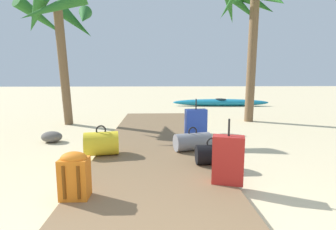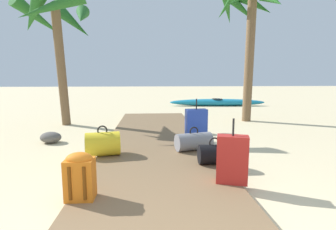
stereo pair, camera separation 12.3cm
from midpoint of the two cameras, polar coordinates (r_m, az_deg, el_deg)
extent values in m
plane|color=beige|center=(4.42, -1.93, -9.39)|extent=(60.00, 60.00, 0.00)
cube|color=brown|center=(5.16, -2.02, -6.28)|extent=(1.93, 7.88, 0.08)
cylinder|color=black|center=(3.92, 10.38, -8.44)|extent=(0.46, 0.29, 0.28)
torus|color=black|center=(3.88, 10.45, -6.01)|extent=(0.16, 0.03, 0.16)
cube|color=red|center=(3.25, 13.96, -9.44)|extent=(0.40, 0.27, 0.58)
cylinder|color=black|center=(3.15, 14.21, -2.63)|extent=(0.02, 0.02, 0.20)
cube|color=orange|center=(2.97, -18.46, -12.93)|extent=(0.29, 0.22, 0.43)
ellipsoid|color=orange|center=(2.90, -18.66, -8.97)|extent=(0.28, 0.21, 0.15)
cylinder|color=#70380C|center=(2.89, -20.51, -13.60)|extent=(0.04, 0.04, 0.34)
cylinder|color=#70380C|center=(2.85, -17.65, -13.79)|extent=(0.04, 0.04, 0.34)
cube|color=#2847B7|center=(5.14, 6.73, -2.30)|extent=(0.42, 0.25, 0.64)
cylinder|color=black|center=(5.07, 6.81, 2.37)|extent=(0.02, 0.02, 0.20)
cylinder|color=slate|center=(4.57, 6.12, -5.79)|extent=(0.68, 0.45, 0.30)
torus|color=black|center=(4.53, 6.15, -3.58)|extent=(0.16, 0.07, 0.16)
cylinder|color=gold|center=(4.39, -13.49, -6.05)|extent=(0.60, 0.47, 0.38)
torus|color=black|center=(4.34, -13.59, -3.22)|extent=(0.17, 0.05, 0.16)
cylinder|color=brown|center=(7.63, -21.28, 9.13)|extent=(0.23, 0.59, 3.04)
cone|color=#236023|center=(7.72, -17.34, 19.73)|extent=(0.55, 1.25, 0.80)
cone|color=#236023|center=(8.24, -18.88, 18.35)|extent=(1.23, 0.77, 1.05)
cone|color=#236023|center=(8.39, -25.18, 18.27)|extent=(1.15, 1.47, 1.01)
cone|color=#236023|center=(7.56, -26.30, 19.04)|extent=(1.06, 1.13, 0.98)
cone|color=#236023|center=(7.04, -23.17, 20.70)|extent=(1.62, 0.58, 0.89)
cylinder|color=brown|center=(8.18, 18.17, 11.44)|extent=(0.26, 0.34, 3.67)
cone|color=#236023|center=(8.95, 19.43, 21.84)|extent=(1.13, 0.89, 0.90)
cone|color=#236023|center=(9.05, 16.25, 21.73)|extent=(1.41, 0.58, 1.15)
cone|color=#236023|center=(8.55, 13.59, 22.51)|extent=(0.93, 1.34, 1.19)
ellipsoid|color=teal|center=(12.18, 11.63, 2.68)|extent=(4.36, 0.86, 0.32)
torus|color=black|center=(12.16, 11.65, 3.35)|extent=(0.52, 0.52, 0.05)
ellipsoid|color=#5B5651|center=(5.91, -23.39, -4.37)|extent=(0.52, 0.47, 0.22)
camera|label=1|loc=(0.06, 90.65, -0.10)|focal=28.06mm
camera|label=2|loc=(0.06, -89.35, 0.10)|focal=28.06mm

